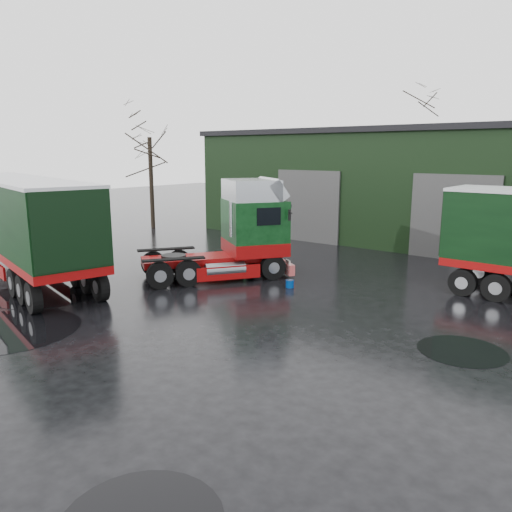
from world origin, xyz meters
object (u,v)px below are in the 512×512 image
Objects in this scene: hero_tractor at (212,229)px; tree_back_a at (417,155)px; trailer_left at (21,227)px; tree_left at (151,164)px; warehouse at (489,186)px; wash_bucket at (290,284)px.

tree_back_a is at bearing 127.29° from hero_tractor.
tree_left is at bearing 40.60° from trailer_left.
warehouse is 3.41× the size of tree_back_a.
wash_bucket is 25.69m from tree_back_a.
warehouse is 2.50× the size of trailer_left.
trailer_left is at bearing -99.23° from tree_back_a.
warehouse reaches higher than hero_tractor.
warehouse is 3.81× the size of tree_left.
tree_left is (-15.83, 6.80, 4.11)m from wash_bucket.
tree_back_a is at bearing 4.32° from trailer_left.
hero_tractor is 3.87m from wash_bucket.
tree_back_a reaches higher than trailer_left.
trailer_left is at bearing -62.95° from tree_left.
trailer_left is 1.52× the size of tree_left.
trailer_left is (-12.87, -20.00, -1.14)m from warehouse.
warehouse is at bearing 101.17° from hero_tractor.
wash_bucket is 17.71m from tree_left.
tree_back_a reaches higher than tree_left.
tree_left is 0.89× the size of tree_back_a.
trailer_left is 41.96× the size of wash_bucket.
wash_bucket is 0.03× the size of tree_back_a.
tree_left is 21.10m from tree_back_a.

